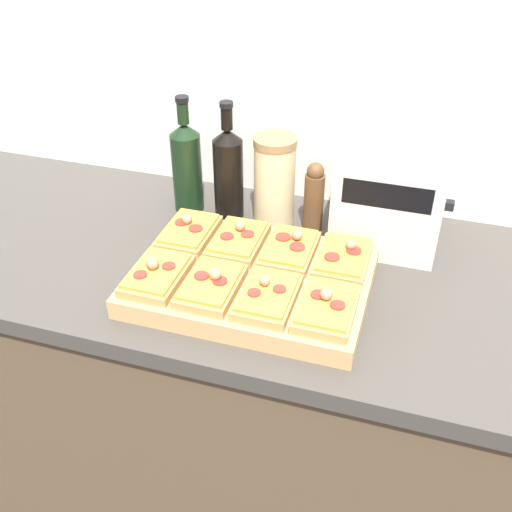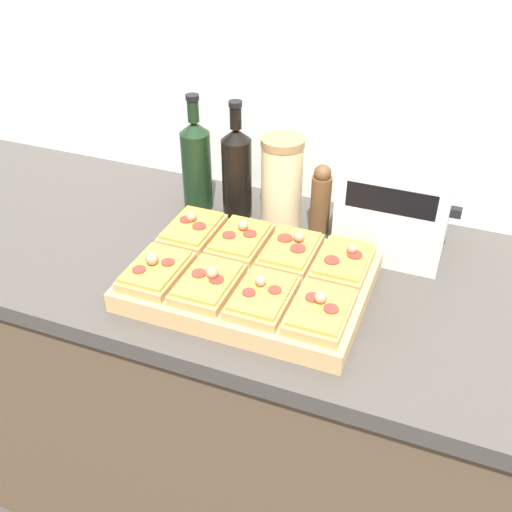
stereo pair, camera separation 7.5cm
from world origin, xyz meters
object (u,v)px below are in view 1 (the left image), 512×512
Objects in this scene: wine_bottle at (228,171)px; pepper_mill at (314,197)px; olive_oil_bottle at (187,165)px; grain_jar_tall at (274,181)px; toaster_oven at (389,201)px; cutting_board at (252,280)px.

pepper_mill is at bearing 0.00° from wine_bottle.
olive_oil_bottle is 1.32× the size of grain_jar_tall.
pepper_mill is at bearing 179.72° from toaster_oven.
grain_jar_tall is at bearing 0.00° from wine_bottle.
grain_jar_tall reaches higher than pepper_mill.
cutting_board is 0.32m from wine_bottle.
grain_jar_tall is (0.12, 0.00, -0.01)m from wine_bottle.
olive_oil_bottle and wine_bottle have the same top height.
toaster_oven is at bearing -0.18° from grain_jar_tall.
grain_jar_tall is at bearing 179.82° from toaster_oven.
olive_oil_bottle reaches higher than grain_jar_tall.
wine_bottle reaches higher than cutting_board.
cutting_board is at bearing -131.60° from toaster_oven.
olive_oil_bottle is 0.32m from pepper_mill.
wine_bottle is 1.14× the size of toaster_oven.
pepper_mill is at bearing 0.00° from grain_jar_tall.
toaster_oven is (0.17, -0.00, 0.02)m from pepper_mill.
pepper_mill is at bearing 0.00° from olive_oil_bottle.
olive_oil_bottle is (-0.25, 0.27, 0.10)m from cutting_board.
toaster_oven is at bearing 48.40° from cutting_board.
wine_bottle is at bearing 180.00° from grain_jar_tall.
wine_bottle is 1.69× the size of pepper_mill.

